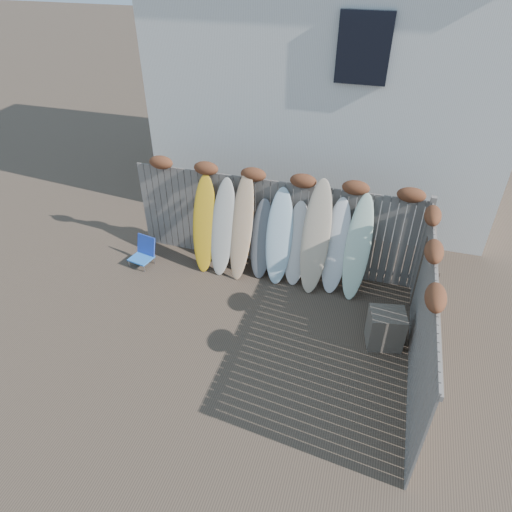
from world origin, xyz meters
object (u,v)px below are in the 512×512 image
(lattice_panel, at_px, (423,291))
(surfboard_0, at_px, (204,224))
(beach_chair, at_px, (144,252))
(wooden_crate, at_px, (385,328))

(lattice_panel, height_order, surfboard_0, surfboard_0)
(beach_chair, height_order, surfboard_0, surfboard_0)
(beach_chair, bearing_deg, surfboard_0, 14.61)
(beach_chair, bearing_deg, wooden_crate, -10.64)
(wooden_crate, bearing_deg, lattice_panel, 50.65)
(beach_chair, distance_m, lattice_panel, 5.79)
(wooden_crate, relative_size, lattice_panel, 0.44)
(wooden_crate, distance_m, surfboard_0, 4.16)
(beach_chair, distance_m, surfboard_0, 1.56)
(beach_chair, height_order, lattice_panel, lattice_panel)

